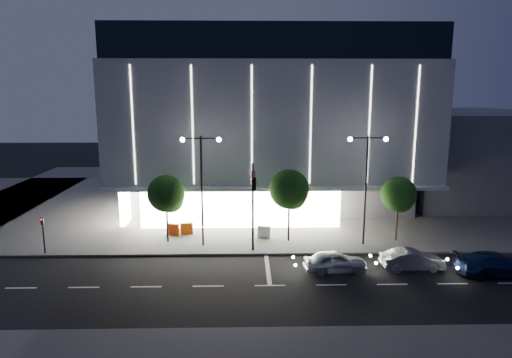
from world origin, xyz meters
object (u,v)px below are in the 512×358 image
Objects in this scene: ped_signal_far at (43,231)px; car_third at (495,264)px; car_second at (412,260)px; barrier_a at (173,229)px; traffic_mast at (253,193)px; street_lamp_west at (201,175)px; barrier_c at (187,229)px; street_lamp_east at (366,174)px; tree_right at (399,196)px; barrier_d at (264,232)px; tree_mid at (289,191)px; tree_left at (167,196)px; car_lead at (335,262)px.

ped_signal_far is 0.56× the size of car_third.
car_second is 19.58m from barrier_a.
street_lamp_west reaches higher than traffic_mast.
street_lamp_west is 6.58m from barrier_a.
barrier_a and barrier_c have the same top height.
car_third is (7.51, -6.10, -5.18)m from street_lamp_east.
tree_right reaches higher than barrier_c.
car_second is 3.98× the size of barrier_d.
street_lamp_west is 7.51m from barrier_d.
traffic_mast is 12.63m from tree_right.
tree_right is (9.00, -0.00, -0.45)m from tree_mid.
barrier_a is (-23.34, 8.78, -0.13)m from car_third.
tree_left is 4.08m from barrier_c.
tree_left is 5.20× the size of barrier_d.
tree_mid reaches higher than tree_left.
street_lamp_west reaches higher than tree_right.
tree_mid reaches higher than ped_signal_far.
car_lead is 3.98× the size of barrier_d.
street_lamp_east is 8.18× the size of barrier_c.
traffic_mast is 6.43× the size of barrier_c.
tree_left is at bearing 69.09° from car_second.
car_second is at bearing -66.73° from street_lamp_east.
tree_left reaches higher than barrier_a.
barrier_c is (-17.72, 1.89, -3.23)m from tree_right.
traffic_mast is at bearing 60.10° from car_lead.
street_lamp_west is 3.69m from tree_left.
car_lead is 5.51m from car_second.
tree_mid is (10.00, 0.00, 0.30)m from tree_left.
barrier_c is at bearing 167.77° from tree_mid.
car_second is at bearing -36.65° from tree_mid.
ped_signal_far is 22.02m from car_lead.
traffic_mast is at bearing 76.22° from car_third.
ped_signal_far reaches higher than car_second.
tree_left reaches higher than car_third.
ped_signal_far is at bearing -172.87° from street_lamp_west.
traffic_mast reaches higher than ped_signal_far.
street_lamp_west reaches higher than car_third.
street_lamp_east reaches higher than traffic_mast.
tree_mid is at bearing 60.15° from car_third.
traffic_mast is at bearing -162.98° from tree_right.
barrier_a is 7.88m from barrier_d.
ped_signal_far is 0.69× the size of car_lead.
street_lamp_east is 1.68× the size of car_third.
tree_left is at bearing 15.61° from ped_signal_far.
barrier_a is (-9.86, 1.66, -3.68)m from tree_mid.
traffic_mast is 4.89m from street_lamp_west.
traffic_mast is at bearing -163.52° from street_lamp_east.
barrier_d is at bearing -21.27° from barrier_c.
tree_mid is at bearing -2.35° from barrier_d.
tree_left is at bearing 161.06° from street_lamp_west.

